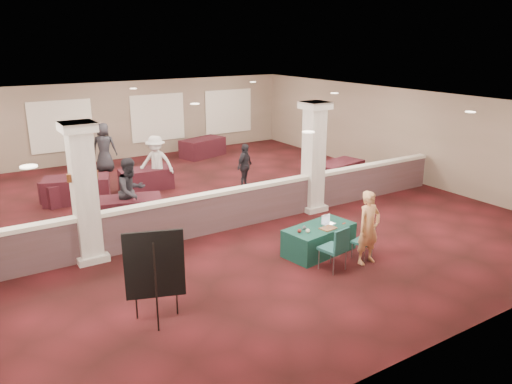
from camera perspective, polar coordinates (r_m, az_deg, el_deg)
ground at (r=14.68m, az=-6.54°, el=-2.45°), size 16.00×16.00×0.00m
wall_back at (r=21.58m, az=-16.18°, el=7.75°), size 16.00×0.04×3.20m
wall_front at (r=8.15m, az=18.90°, el=-7.83°), size 16.00×0.04×3.20m
wall_right at (r=19.01m, az=15.62°, el=6.57°), size 0.04×16.00×3.20m
ceiling at (r=13.93m, az=-7.00°, el=10.04°), size 16.00×16.00×0.02m
partition_wall at (r=13.22m, az=-3.76°, el=-2.01°), size 15.60×0.28×1.10m
column_left at (r=11.72m, az=-19.03°, el=-0.00°), size 0.72×0.72×3.20m
column_right at (r=14.54m, az=6.60°, el=4.09°), size 0.72×0.72×3.20m
sconce_left at (r=11.57m, az=-20.54°, el=1.50°), size 0.12×0.12×0.18m
sconce_right at (r=11.69m, az=-17.88°, el=1.92°), size 0.12×0.12×0.18m
near_table at (r=11.98m, az=7.21°, el=-5.42°), size 1.83×1.11×0.66m
conf_chair_main at (r=11.80m, az=12.43°, el=-5.30°), size 0.50×0.50×0.81m
conf_chair_side at (r=11.04m, az=9.18°, el=-6.06°), size 0.58×0.59×1.01m
easel_board at (r=8.95m, az=-11.53°, el=-8.27°), size 1.00×0.62×1.77m
woman at (r=11.47m, az=12.76°, el=-4.00°), size 0.62×0.43×1.70m
far_table_front_left at (r=16.45m, az=-19.78°, el=0.25°), size 2.16×1.54×0.79m
far_table_front_center at (r=14.13m, az=-14.43°, el=-2.10°), size 2.02×1.40×0.74m
far_table_front_right at (r=17.82m, az=9.40°, el=2.25°), size 1.98×1.25×0.75m
far_table_back_left at (r=16.62m, az=-20.44°, el=0.15°), size 1.83×1.20×0.68m
far_table_back_center at (r=17.25m, az=-12.44°, el=1.48°), size 1.78×1.00×0.69m
far_table_back_right at (r=21.63m, az=-6.12°, el=5.08°), size 2.11×1.47×0.77m
attendee_a at (r=13.90m, az=-14.06°, el=0.05°), size 1.02×0.80×1.87m
attendee_b at (r=17.03m, az=-11.32°, el=3.30°), size 1.23×1.17×1.82m
attendee_c at (r=16.84m, az=-1.30°, el=2.98°), size 0.99×0.83×1.53m
attendee_d at (r=19.86m, az=-16.97°, el=4.92°), size 1.04×0.90×1.86m
laptop_base at (r=12.02m, az=8.30°, el=-3.65°), size 0.33×0.25×0.02m
laptop_screen at (r=12.05m, az=7.95°, el=-3.04°), size 0.30×0.06×0.20m
screen_glow at (r=12.05m, az=7.97°, el=-3.11°), size 0.27×0.05×0.17m
knitting at (r=11.75m, az=8.25°, el=-4.12°), size 0.40×0.32×0.03m
yarn_cream at (r=11.44m, az=5.95°, el=-4.44°), size 0.10×0.10×0.10m
yarn_red at (r=11.44m, az=4.98°, el=-4.45°), size 0.09×0.09×0.09m
yarn_grey at (r=11.63m, az=5.53°, el=-4.07°), size 0.09×0.09×0.09m
scissors at (r=12.13m, az=10.03°, el=-3.55°), size 0.11×0.04×0.01m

